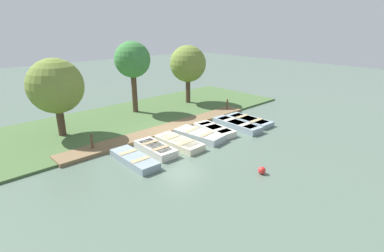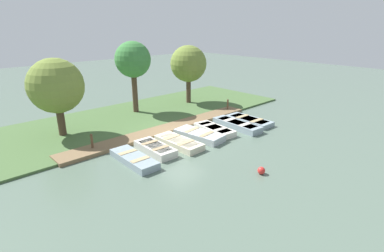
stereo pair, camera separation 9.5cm
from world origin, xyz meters
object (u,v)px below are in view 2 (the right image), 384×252
Objects in this scene: rowboat_4 at (214,129)px; park_tree_far_left at (56,86)px; rowboat_3 at (199,135)px; rowboat_6 at (249,120)px; mooring_post_near at (92,142)px; park_tree_left at (133,60)px; rowboat_0 at (134,159)px; park_tree_center at (188,64)px; buoy at (261,171)px; rowboat_2 at (179,143)px; rowboat_1 at (155,149)px; mooring_post_far at (228,105)px; rowboat_5 at (237,125)px.

park_tree_far_left reaches higher than rowboat_4.
rowboat_3 reaches higher than rowboat_4.
rowboat_3 is 8.68m from park_tree_far_left.
rowboat_6 is 3.31× the size of mooring_post_near.
rowboat_0 is at bearing -33.76° from park_tree_left.
park_tree_left reaches higher than rowboat_3.
park_tree_center is (-6.50, 9.59, 3.14)m from rowboat_0.
park_tree_left is (-12.13, 1.25, 3.77)m from buoy.
rowboat_0 is 6.10m from buoy.
rowboat_6 is at bearing 30.94° from park_tree_left.
park_tree_center is at bearing 132.95° from rowboat_2.
rowboat_1 reaches higher than buoy.
rowboat_0 is at bearing 11.12° from park_tree_far_left.
park_tree_far_left reaches higher than rowboat_3.
rowboat_4 is at bearing -59.15° from mooring_post_far.
rowboat_5 is 3.82m from mooring_post_far.
rowboat_3 is 5.21m from buoy.
park_tree_far_left is at bearing -145.75° from rowboat_2.
rowboat_0 is 8.81× the size of buoy.
rowboat_6 is at bearing 90.63° from rowboat_0.
rowboat_3 is 3.17× the size of mooring_post_near.
rowboat_2 is (0.17, 1.50, -0.02)m from rowboat_1.
mooring_post_near is at bearing -69.95° from park_tree_center.
rowboat_1 is 2.68× the size of mooring_post_near.
rowboat_5 is 10.14× the size of buoy.
rowboat_4 is (0.07, 4.53, -0.02)m from rowboat_1.
rowboat_5 is 3.54× the size of mooring_post_far.
mooring_post_far reaches higher than rowboat_3.
rowboat_4 is 5.73m from buoy.
park_tree_far_left is (-5.68, -2.66, 2.86)m from rowboat_1.
mooring_post_near reaches higher than rowboat_0.
rowboat_1 is 0.76× the size of rowboat_5.
park_tree_center reaches higher than rowboat_3.
park_tree_center is (-0.54, 10.76, 0.25)m from park_tree_far_left.
rowboat_6 is 0.70× the size of park_tree_far_left.
rowboat_1 is 4.53m from rowboat_4.
buoy is (7.65, -6.62, -0.33)m from mooring_post_far.
rowboat_6 is 3.31× the size of mooring_post_far.
rowboat_5 reaches higher than buoy.
buoy is (5.24, 2.06, -0.04)m from rowboat_1.
rowboat_1 reaches higher than rowboat_4.
rowboat_5 is 0.73× the size of park_tree_center.
rowboat_4 is 8.01m from park_tree_left.
rowboat_4 is at bearing -29.55° from park_tree_center.
park_tree_far_left is at bearing -78.47° from park_tree_left.
rowboat_1 is 6.24m from rowboat_5.
mooring_post_near is at bearing -104.14° from rowboat_4.
park_tree_far_left is at bearing -121.76° from rowboat_5.
rowboat_3 is 7.96m from park_tree_left.
park_tree_far_left is (-3.27, -11.34, 2.57)m from mooring_post_far.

